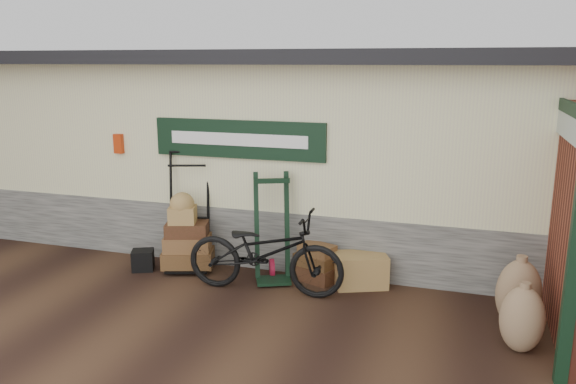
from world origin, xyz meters
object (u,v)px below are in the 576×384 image
object	(u,v)px
green_barrow	(272,228)
wicker_hamper	(361,270)
suitcase_stack	(315,262)
black_trunk	(143,260)
porter_trolley	(189,210)
bicycle	(265,247)

from	to	relation	value
green_barrow	wicker_hamper	size ratio (longest dim) A/B	2.21
suitcase_stack	black_trunk	bearing A→B (deg)	-170.91
suitcase_stack	wicker_hamper	xyz separation A→B (m)	(0.65, -0.02, -0.04)
suitcase_stack	wicker_hamper	distance (m)	0.65
porter_trolley	bicycle	distance (m)	1.55
porter_trolley	wicker_hamper	size ratio (longest dim) A/B	2.54
green_barrow	wicker_hamper	xyz separation A→B (m)	(1.24, 0.17, -0.54)
porter_trolley	suitcase_stack	distance (m)	2.05
black_trunk	green_barrow	bearing A→B (deg)	6.43
green_barrow	suitcase_stack	xyz separation A→B (m)	(0.58, 0.19, -0.50)
green_barrow	wicker_hamper	bearing A→B (deg)	-16.60
wicker_hamper	black_trunk	bearing A→B (deg)	-173.07
porter_trolley	black_trunk	world-z (taller)	porter_trolley
porter_trolley	bicycle	size ratio (longest dim) A/B	0.82
bicycle	suitcase_stack	bearing A→B (deg)	-43.62
porter_trolley	green_barrow	bearing A→B (deg)	-23.90
porter_trolley	suitcase_stack	bearing A→B (deg)	-16.63
green_barrow	black_trunk	world-z (taller)	green_barrow
porter_trolley	suitcase_stack	world-z (taller)	porter_trolley
green_barrow	wicker_hamper	world-z (taller)	green_barrow
porter_trolley	wicker_hamper	world-z (taller)	porter_trolley
suitcase_stack	bicycle	xyz separation A→B (m)	(-0.54, -0.62, 0.36)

